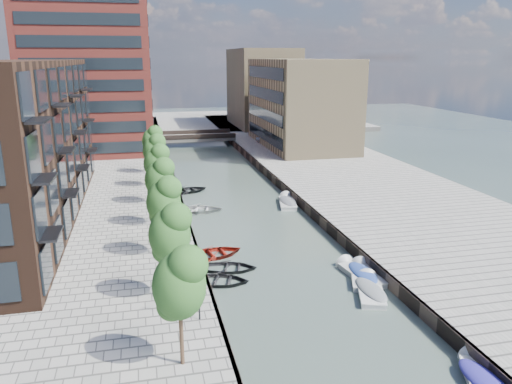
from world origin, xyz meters
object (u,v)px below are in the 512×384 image
object	(u,v)px
tree_2	(164,199)
motorboat_1	(370,290)
tree_5	(154,149)
sloop_0	(219,283)
motorboat_3	(359,273)
bridge	(197,137)
sloop_4	(188,192)
tree_3	(159,178)
sloop_3	(199,212)
car	(265,140)
tree_6	(152,140)
sloop_1	(230,270)
tree_4	(156,161)
motorboat_0	(485,382)
tree_0	(179,281)
tree_1	(170,231)
motorboat_2	(362,275)
motorboat_4	(287,202)
sloop_2	(215,256)

from	to	relation	value
tree_2	motorboat_1	bearing A→B (deg)	-29.02
tree_5	sloop_0	size ratio (longest dim) A/B	1.41
tree_2	motorboat_3	xyz separation A→B (m)	(13.45, -4.59, -5.12)
bridge	sloop_4	bearing A→B (deg)	-98.44
tree_3	sloop_3	size ratio (longest dim) A/B	1.26
car	tree_6	bearing A→B (deg)	-157.11
tree_5	sloop_0	world-z (taller)	tree_5
sloop_1	motorboat_3	xyz separation A→B (m)	(8.96, -3.03, 0.19)
tree_6	sloop_0	size ratio (longest dim) A/B	1.41
tree_4	sloop_4	size ratio (longest dim) A/B	1.29
sloop_3	motorboat_0	bearing A→B (deg)	-151.25
sloop_1	sloop_0	bearing A→B (deg)	166.94
sloop_4	car	bearing A→B (deg)	-45.57
car	tree_0	bearing A→B (deg)	-129.12
tree_2	sloop_0	distance (m)	7.26
sloop_0	tree_6	bearing A→B (deg)	24.52
tree_3	tree_1	bearing A→B (deg)	-90.00
tree_2	tree_4	distance (m)	14.00
tree_4	motorboat_0	xyz separation A→B (m)	(14.08, -31.57, -5.11)
motorboat_2	bridge	bearing A→B (deg)	94.95
bridge	tree_3	xyz separation A→B (m)	(-8.50, -47.00, 3.92)
tree_3	car	bearing A→B (deg)	64.19
tree_4	motorboat_4	bearing A→B (deg)	0.42
motorboat_2	car	bearing A→B (deg)	83.69
tree_3	motorboat_2	bearing A→B (deg)	-40.93
sloop_1	tree_0	bearing A→B (deg)	175.07
tree_3	tree_5	world-z (taller)	same
sloop_4	motorboat_1	xyz separation A→B (m)	(9.38, -28.60, 0.19)
tree_2	tree_1	bearing A→B (deg)	-90.00
tree_0	tree_6	distance (m)	42.00
tree_4	sloop_0	xyz separation A→B (m)	(3.41, -17.60, -5.31)
tree_3	car	world-z (taller)	tree_3
sloop_2	sloop_4	size ratio (longest dim) A/B	0.98
sloop_1	tree_3	bearing A→B (deg)	42.60
motorboat_4	tree_6	bearing A→B (deg)	134.36
tree_0	car	xyz separation A→B (m)	(19.31, 60.93, -3.65)
sloop_3	motorboat_2	size ratio (longest dim) A/B	0.99
bridge	sloop_4	distance (m)	33.02
motorboat_1	car	xyz separation A→B (m)	(6.28, 54.16, 1.47)
tree_5	sloop_1	world-z (taller)	tree_5
tree_3	tree_5	distance (m)	14.00
tree_3	motorboat_3	xyz separation A→B (m)	(13.45, -11.59, -5.12)
tree_1	motorboat_2	xyz separation A→B (m)	(13.60, 2.21, -5.22)
tree_3	sloop_3	world-z (taller)	tree_3
sloop_0	motorboat_1	bearing A→B (deg)	-92.33
tree_4	tree_6	bearing A→B (deg)	90.00
tree_3	motorboat_4	world-z (taller)	tree_3
bridge	tree_3	size ratio (longest dim) A/B	2.18
sloop_4	motorboat_4	world-z (taller)	motorboat_4
tree_0	tree_5	distance (m)	35.00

